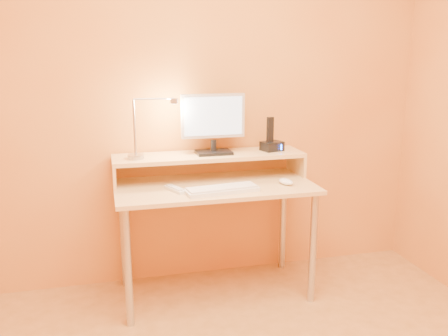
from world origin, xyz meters
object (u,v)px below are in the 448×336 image
object	(u,v)px
phone_dock	(272,146)
remote_control	(175,189)
keyboard	(222,190)
mouse	(286,182)
lamp_base	(136,157)
monitor_panel	(213,116)

from	to	relation	value
phone_dock	remote_control	distance (m)	0.73
keyboard	remote_control	xyz separation A→B (m)	(-0.26, 0.09, -0.00)
mouse	remote_control	distance (m)	0.67
mouse	keyboard	bearing A→B (deg)	167.62
lamp_base	mouse	world-z (taller)	lamp_base
keyboard	mouse	xyz separation A→B (m)	(0.42, 0.06, 0.01)
mouse	remote_control	world-z (taller)	mouse
lamp_base	remote_control	world-z (taller)	lamp_base
phone_dock	monitor_panel	bearing A→B (deg)	161.87
remote_control	lamp_base	bearing A→B (deg)	112.21
monitor_panel	keyboard	distance (m)	0.51
phone_dock	mouse	distance (m)	0.31
monitor_panel	lamp_base	size ratio (longest dim) A/B	4.00
phone_dock	remote_control	size ratio (longest dim) A/B	0.75
monitor_panel	remote_control	xyz separation A→B (m)	(-0.28, -0.24, -0.39)
monitor_panel	keyboard	size ratio (longest dim) A/B	0.94
phone_dock	mouse	world-z (taller)	phone_dock
mouse	remote_control	xyz separation A→B (m)	(-0.67, 0.03, -0.01)
lamp_base	keyboard	distance (m)	0.57
keyboard	monitor_panel	bearing A→B (deg)	78.54
lamp_base	mouse	xyz separation A→B (m)	(0.88, -0.23, -0.15)
phone_dock	lamp_base	bearing A→B (deg)	165.30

